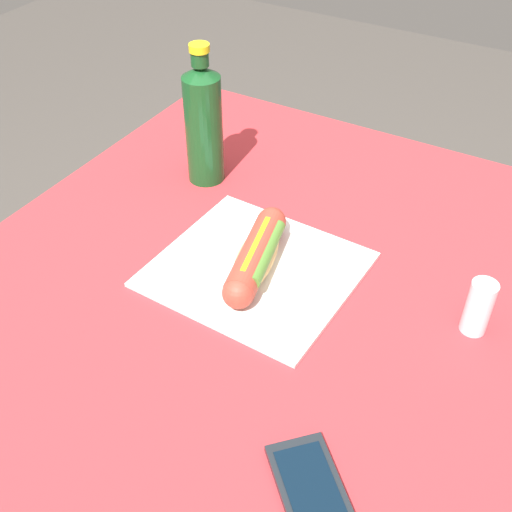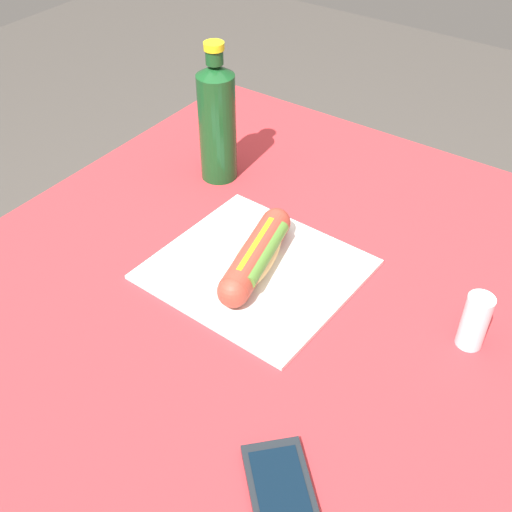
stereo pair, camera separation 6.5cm
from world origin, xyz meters
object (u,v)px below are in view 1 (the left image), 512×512
hot_dog (257,256)px  cell_phone (313,496)px  salt_shaker (479,307)px  soda_bottle (204,123)px

hot_dog → cell_phone: (0.29, 0.24, -0.03)m
hot_dog → salt_shaker: salt_shaker is taller
soda_bottle → salt_shaker: 0.55m
hot_dog → salt_shaker: 0.32m
hot_dog → soda_bottle: 0.29m
cell_phone → soda_bottle: 0.66m
cell_phone → salt_shaker: (-0.34, 0.08, 0.04)m
soda_bottle → salt_shaker: (0.13, 0.53, -0.07)m
hot_dog → cell_phone: size_ratio=1.42×
hot_dog → soda_bottle: bearing=-130.5°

